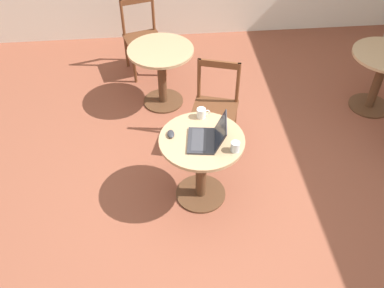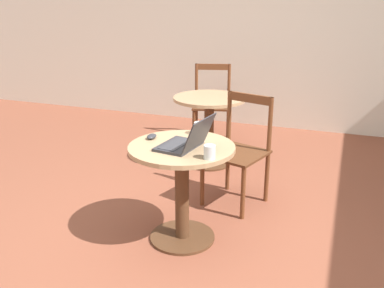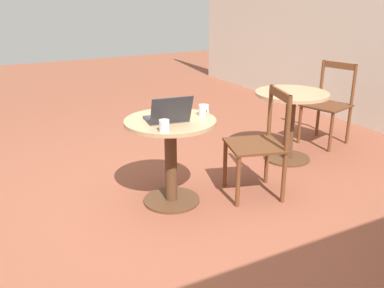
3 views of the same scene
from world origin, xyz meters
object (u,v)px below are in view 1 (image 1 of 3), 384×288
(cafe_table_mid, at_px, (382,70))
(chair_near_back, at_px, (215,108))
(cafe_table_near, at_px, (201,157))
(drinking_glass, at_px, (235,147))
(cafe_table_far, at_px, (161,66))
(chair_far_back, at_px, (143,38))
(mug, at_px, (202,113))
(mouse, at_px, (171,134))
(laptop, at_px, (207,138))

(cafe_table_mid, xyz_separation_m, chair_near_back, (-1.88, -0.42, -0.04))
(cafe_table_near, bearing_deg, drinking_glass, -33.24)
(drinking_glass, bearing_deg, chair_near_back, 92.09)
(cafe_table_far, bearing_deg, cafe_table_mid, -7.65)
(chair_far_back, bearing_deg, chair_near_back, -64.44)
(cafe_table_near, relative_size, mug, 6.16)
(cafe_table_mid, height_order, cafe_table_far, same)
(cafe_table_near, distance_m, drinking_glass, 0.39)
(cafe_table_mid, relative_size, mouse, 7.19)
(chair_near_back, height_order, mug, chair_near_back)
(cafe_table_near, xyz_separation_m, chair_far_back, (-0.48, 2.17, -0.04))
(laptop, height_order, drinking_glass, laptop)
(cafe_table_far, xyz_separation_m, chair_near_back, (0.50, -0.74, -0.04))
(laptop, height_order, mug, laptop)
(chair_far_back, height_order, drinking_glass, chair_far_back)
(mug, bearing_deg, drinking_glass, -63.77)
(cafe_table_near, height_order, chair_far_back, chair_far_back)
(cafe_table_mid, distance_m, chair_near_back, 1.93)
(cafe_table_near, height_order, chair_near_back, chair_near_back)
(drinking_glass, bearing_deg, cafe_table_far, 108.14)
(laptop, distance_m, mug, 0.32)
(cafe_table_near, xyz_separation_m, mug, (0.03, 0.28, 0.25))
(cafe_table_far, height_order, chair_far_back, chair_far_back)
(cafe_table_far, xyz_separation_m, drinking_glass, (0.53, -1.62, 0.25))
(chair_far_back, relative_size, drinking_glass, 10.37)
(chair_far_back, distance_m, mug, 1.98)
(cafe_table_near, height_order, laptop, laptop)
(cafe_table_mid, xyz_separation_m, laptop, (-2.06, -1.18, 0.26))
(chair_near_back, bearing_deg, drinking_glass, -87.91)
(mouse, bearing_deg, cafe_table_near, -15.13)
(cafe_table_mid, distance_m, drinking_glass, 2.28)
(laptop, xyz_separation_m, drinking_glass, (0.21, -0.12, -0.00))
(mug, distance_m, drinking_glass, 0.50)
(chair_near_back, xyz_separation_m, mug, (-0.19, -0.43, 0.30))
(cafe_table_near, distance_m, mouse, 0.35)
(cafe_table_mid, height_order, mouse, mouse)
(mouse, height_order, drinking_glass, drinking_glass)
(cafe_table_mid, bearing_deg, chair_far_back, 158.11)
(cafe_table_mid, bearing_deg, cafe_table_far, 172.35)
(cafe_table_mid, height_order, chair_far_back, chair_far_back)
(mug, bearing_deg, chair_far_back, 105.11)
(chair_far_back, bearing_deg, mug, -74.89)
(cafe_table_mid, bearing_deg, drinking_glass, -144.93)
(chair_far_back, distance_m, mouse, 2.14)
(cafe_table_near, height_order, cafe_table_mid, same)
(cafe_table_far, distance_m, chair_near_back, 0.90)
(cafe_table_far, distance_m, drinking_glass, 1.72)
(drinking_glass, bearing_deg, laptop, 149.18)
(chair_far_back, bearing_deg, cafe_table_near, -77.51)
(cafe_table_mid, bearing_deg, chair_near_back, -167.34)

